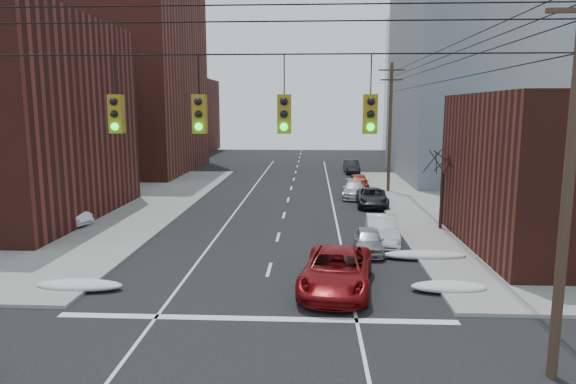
# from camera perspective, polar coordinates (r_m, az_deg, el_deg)

# --- Properties ---
(building_brick_tall) EXTENTS (24.00, 20.00, 30.00)m
(building_brick_tall) POSITION_cam_1_polar(r_m,az_deg,el_deg) (64.31, -21.89, 15.58)
(building_brick_tall) COLOR maroon
(building_brick_tall) RESTS_ON ground
(building_brick_far) EXTENTS (22.00, 18.00, 12.00)m
(building_brick_far) POSITION_cam_1_polar(r_m,az_deg,el_deg) (88.85, -15.72, 8.15)
(building_brick_far) COLOR #491C16
(building_brick_far) RESTS_ON ground
(building_office) EXTENTS (22.00, 20.00, 25.00)m
(building_office) POSITION_cam_1_polar(r_m,az_deg,el_deg) (58.15, 23.65, 13.72)
(building_office) COLOR gray
(building_office) RESTS_ON ground
(building_glass) EXTENTS (20.00, 18.00, 22.00)m
(building_glass) POSITION_cam_1_polar(r_m,az_deg,el_deg) (83.39, 18.48, 11.41)
(building_glass) COLOR gray
(building_glass) RESTS_ON ground
(utility_pole_right) EXTENTS (2.20, 0.28, 11.00)m
(utility_pole_right) POSITION_cam_1_polar(r_m,az_deg,el_deg) (14.93, 28.84, 2.51)
(utility_pole_right) COLOR #473323
(utility_pole_right) RESTS_ON ground
(utility_pole_far) EXTENTS (2.20, 0.28, 11.00)m
(utility_pole_far) POSITION_cam_1_polar(r_m,az_deg,el_deg) (44.84, 11.27, 7.25)
(utility_pole_far) COLOR #473323
(utility_pole_far) RESTS_ON ground
(traffic_signals) EXTENTS (17.00, 0.42, 2.02)m
(traffic_signals) POSITION_cam_1_polar(r_m,az_deg,el_deg) (13.43, -5.19, 8.91)
(traffic_signals) COLOR black
(traffic_signals) RESTS_ON ground
(bare_tree) EXTENTS (2.09, 2.20, 4.93)m
(bare_tree) POSITION_cam_1_polar(r_m,az_deg,el_deg) (31.67, 16.70, -0.05)
(bare_tree) COLOR black
(bare_tree) RESTS_ON ground
(snow_nw) EXTENTS (3.50, 1.08, 0.42)m
(snow_nw) POSITION_cam_1_polar(r_m,az_deg,el_deg) (22.60, -22.14, -9.56)
(snow_nw) COLOR silver
(snow_nw) RESTS_ON ground
(snow_ne) EXTENTS (3.00, 1.08, 0.42)m
(snow_ne) POSITION_cam_1_polar(r_m,az_deg,el_deg) (21.74, 17.42, -10.03)
(snow_ne) COLOR silver
(snow_ne) RESTS_ON ground
(snow_east_far) EXTENTS (4.00, 1.08, 0.42)m
(snow_east_far) POSITION_cam_1_polar(r_m,az_deg,el_deg) (25.91, 14.93, -6.79)
(snow_east_far) COLOR silver
(snow_east_far) RESTS_ON ground
(red_pickup) EXTENTS (3.44, 6.13, 1.62)m
(red_pickup) POSITION_cam_1_polar(r_m,az_deg,el_deg) (20.92, 5.43, -8.67)
(red_pickup) COLOR maroon
(red_pickup) RESTS_ON ground
(parked_car_a) EXTENTS (1.69, 3.75, 1.25)m
(parked_car_a) POSITION_cam_1_polar(r_m,az_deg,el_deg) (26.39, 8.94, -5.36)
(parked_car_a) COLOR #9D9DA2
(parked_car_a) RESTS_ON ground
(parked_car_b) EXTENTS (1.85, 4.66, 1.51)m
(parked_car_b) POSITION_cam_1_polar(r_m,az_deg,el_deg) (28.20, 10.37, -4.18)
(parked_car_b) COLOR silver
(parked_car_b) RESTS_ON ground
(parked_car_c) EXTENTS (2.48, 4.96, 1.35)m
(parked_car_c) POSITION_cam_1_polar(r_m,az_deg,el_deg) (38.72, 9.34, -0.60)
(parked_car_c) COLOR black
(parked_car_c) RESTS_ON ground
(parked_car_d) EXTENTS (2.33, 4.76, 1.33)m
(parked_car_d) POSITION_cam_1_polar(r_m,az_deg,el_deg) (42.22, 7.37, 0.25)
(parked_car_d) COLOR silver
(parked_car_d) RESTS_ON ground
(parked_car_e) EXTENTS (1.74, 4.25, 1.44)m
(parked_car_e) POSITION_cam_1_polar(r_m,az_deg,el_deg) (46.25, 7.86, 1.10)
(parked_car_e) COLOR maroon
(parked_car_e) RESTS_ON ground
(parked_car_f) EXTENTS (1.68, 4.50, 1.47)m
(parked_car_f) POSITION_cam_1_polar(r_m,az_deg,el_deg) (58.29, 7.08, 2.81)
(parked_car_f) COLOR black
(parked_car_f) RESTS_ON ground
(lot_car_a) EXTENTS (4.03, 2.47, 1.25)m
(lot_car_a) POSITION_cam_1_polar(r_m,az_deg,el_deg) (34.40, -23.83, -2.35)
(lot_car_a) COLOR silver
(lot_car_a) RESTS_ON sidewalk_nw
(lot_car_b) EXTENTS (5.52, 3.86, 1.40)m
(lot_car_b) POSITION_cam_1_polar(r_m,az_deg,el_deg) (42.28, -20.87, -0.02)
(lot_car_b) COLOR #B9B8BE
(lot_car_b) RESTS_ON sidewalk_nw
(lot_car_d) EXTENTS (4.60, 3.10, 1.45)m
(lot_car_d) POSITION_cam_1_polar(r_m,az_deg,el_deg) (45.29, -22.64, 0.49)
(lot_car_d) COLOR silver
(lot_car_d) RESTS_ON sidewalk_nw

